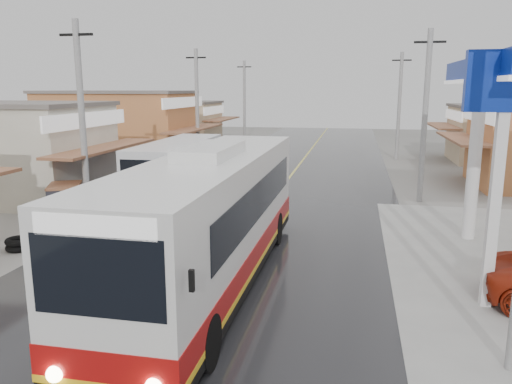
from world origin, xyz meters
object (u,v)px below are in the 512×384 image
(second_bus, at_px, (178,168))
(cyclist, at_px, (136,224))
(coach_bus, at_px, (213,218))
(tyre_stack, at_px, (19,244))
(tricycle_near, at_px, (65,200))

(second_bus, bearing_deg, cyclist, -82.45)
(coach_bus, xyz_separation_m, cyclist, (-3.80, 3.26, -1.24))
(cyclist, xyz_separation_m, tyre_stack, (-3.42, -1.82, -0.40))
(second_bus, height_order, tricycle_near, second_bus)
(tyre_stack, bearing_deg, second_bus, 74.62)
(cyclist, xyz_separation_m, tricycle_near, (-4.02, 2.00, 0.25))
(second_bus, relative_size, tyre_stack, 9.90)
(second_bus, height_order, cyclist, second_bus)
(coach_bus, height_order, cyclist, coach_bus)
(coach_bus, distance_m, tricycle_near, 9.48)
(cyclist, distance_m, tyre_stack, 3.90)
(tricycle_near, bearing_deg, coach_bus, -58.56)
(second_bus, xyz_separation_m, cyclist, (0.99, -7.03, -0.89))
(coach_bus, relative_size, second_bus, 1.46)
(second_bus, distance_m, cyclist, 7.15)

